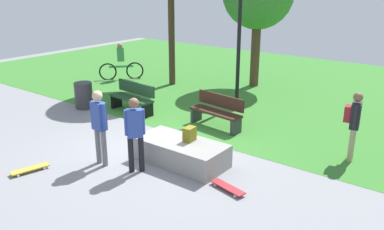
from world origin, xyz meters
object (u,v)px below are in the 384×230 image
at_px(skateboard_by_ledge, 228,187).
at_px(pedestrian_with_backpack, 354,120).
at_px(backpack_on_ledge, 190,134).
at_px(lamp_post, 239,30).
at_px(park_bench_by_oak, 133,97).
at_px(skateboard_spare, 30,169).
at_px(park_bench_center_lawn, 217,110).
at_px(skater_watching, 135,130).
at_px(trash_bin, 84,95).
at_px(concrete_ledge, 181,152).
at_px(skater_performing_trick, 99,122).
at_px(cyclist_on_bicycle, 121,64).

distance_m(skateboard_by_ledge, pedestrian_with_backpack, 3.36).
distance_m(backpack_on_ledge, lamp_post, 4.76).
bearing_deg(park_bench_by_oak, backpack_on_ledge, -26.76).
bearing_deg(skateboard_spare, backpack_on_ledge, 45.21).
bearing_deg(skateboard_by_ledge, pedestrian_with_backpack, 63.37).
distance_m(skateboard_by_ledge, park_bench_center_lawn, 3.61).
bearing_deg(park_bench_by_oak, skater_watching, -43.85).
bearing_deg(skater_watching, park_bench_center_lawn, 92.84).
height_order(skateboard_spare, trash_bin, trash_bin).
xyz_separation_m(skateboard_by_ledge, park_bench_by_oak, (-5.01, 2.39, 0.42)).
relative_size(skateboard_spare, park_bench_center_lawn, 0.50).
height_order(skateboard_by_ledge, park_bench_by_oak, park_bench_by_oak).
height_order(concrete_ledge, skater_performing_trick, skater_performing_trick).
bearing_deg(skateboard_spare, skateboard_by_ledge, 26.44).
distance_m(concrete_ledge, backpack_on_ledge, 0.46).
xyz_separation_m(trash_bin, pedestrian_with_backpack, (8.00, 1.17, 0.54)).
xyz_separation_m(skater_performing_trick, park_bench_center_lawn, (0.71, 3.55, -0.52)).
xyz_separation_m(skater_performing_trick, lamp_post, (0.18, 5.47, 1.46)).
relative_size(concrete_ledge, skater_performing_trick, 1.22).
relative_size(skateboard_by_ledge, trash_bin, 0.99).
distance_m(trash_bin, pedestrian_with_backpack, 8.11).
height_order(concrete_ledge, skater_watching, skater_watching).
bearing_deg(concrete_ledge, pedestrian_with_backpack, 39.87).
relative_size(skateboard_by_ledge, skateboard_spare, 1.00).
relative_size(park_bench_by_oak, park_bench_center_lawn, 0.99).
bearing_deg(park_bench_center_lawn, skater_watching, -87.16).
relative_size(skater_watching, skateboard_spare, 2.00).
distance_m(skateboard_spare, pedestrian_with_backpack, 7.19).
xyz_separation_m(backpack_on_ledge, park_bench_center_lawn, (-0.80, 2.29, -0.20)).
xyz_separation_m(skateboard_spare, park_bench_by_oak, (-1.19, 4.30, 0.42)).
bearing_deg(cyclist_on_bicycle, park_bench_by_oak, -38.61).
bearing_deg(trash_bin, park_bench_center_lawn, 14.52).
bearing_deg(skater_performing_trick, concrete_ledge, 39.28).
bearing_deg(lamp_post, skateboard_spare, -99.60).
xyz_separation_m(skater_performing_trick, skateboard_by_ledge, (2.88, 0.70, -0.93)).
xyz_separation_m(trash_bin, cyclist_on_bicycle, (-1.93, 3.44, 0.22)).
distance_m(backpack_on_ledge, skater_performing_trick, 1.99).
relative_size(skater_watching, park_bench_center_lawn, 1.00).
xyz_separation_m(concrete_ledge, skater_watching, (-0.50, -0.91, 0.70)).
relative_size(skateboard_by_ledge, cyclist_on_bicycle, 0.54).
xyz_separation_m(skater_performing_trick, pedestrian_with_backpack, (4.33, 3.60, -0.04)).
bearing_deg(concrete_ledge, skateboard_spare, -134.93).
height_order(backpack_on_ledge, pedestrian_with_backpack, pedestrian_with_backpack).
bearing_deg(cyclist_on_bicycle, lamp_post, -3.83).
bearing_deg(park_bench_by_oak, skater_performing_trick, -55.48).
bearing_deg(trash_bin, concrete_ledge, -14.47).
relative_size(skater_performing_trick, cyclist_on_bicycle, 1.12).
bearing_deg(pedestrian_with_backpack, skateboard_by_ledge, -116.63).
distance_m(concrete_ledge, skater_watching, 1.25).
height_order(park_bench_center_lawn, pedestrian_with_backpack, pedestrian_with_backpack).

